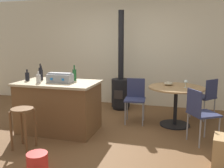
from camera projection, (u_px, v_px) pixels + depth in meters
name	position (u px, v px, depth m)	size (l,w,h in m)	color
ground_plane	(97.00, 134.00, 4.34)	(8.80, 8.80, 0.00)	brown
back_wall	(125.00, 52.00, 6.24)	(8.00, 0.10, 2.70)	beige
kitchen_island	(59.00, 106.00, 4.45)	(1.42, 0.87, 0.90)	brown
wooden_stool	(23.00, 119.00, 3.70)	(0.33, 0.33, 0.63)	brown
dining_table	(176.00, 96.00, 4.70)	(1.04, 1.04, 0.76)	black
folding_chair_near	(135.00, 97.00, 4.92)	(0.44, 0.44, 0.87)	navy
folding_chair_far	(200.00, 111.00, 3.87)	(0.55, 0.55, 0.88)	navy
folding_chair_left	(206.00, 96.00, 5.09)	(0.56, 0.56, 0.86)	navy
wood_stove	(121.00, 86.00, 5.85)	(0.44, 0.45, 2.31)	black
toolbox	(60.00, 78.00, 4.29)	(0.43, 0.22, 0.17)	gray
bottle_0	(74.00, 75.00, 4.50)	(0.07, 0.07, 0.28)	#194C23
bottle_1	(41.00, 73.00, 4.78)	(0.07, 0.07, 0.28)	black
bottle_2	(38.00, 79.00, 4.24)	(0.08, 0.08, 0.20)	#B7B2AD
bottle_3	(41.00, 75.00, 4.54)	(0.06, 0.06, 0.27)	black
bottle_4	(27.00, 76.00, 4.48)	(0.08, 0.08, 0.21)	black
cup_0	(54.00, 78.00, 4.58)	(0.11, 0.07, 0.08)	#383838
cup_1	(50.00, 76.00, 4.72)	(0.12, 0.08, 0.09)	#DB6651
wine_glass	(186.00, 82.00, 4.58)	(0.07, 0.07, 0.14)	silver
serving_bowl	(168.00, 83.00, 4.83)	(0.18, 0.18, 0.07)	tan
plastic_bucket	(37.00, 162.00, 3.10)	(0.27, 0.27, 0.24)	red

